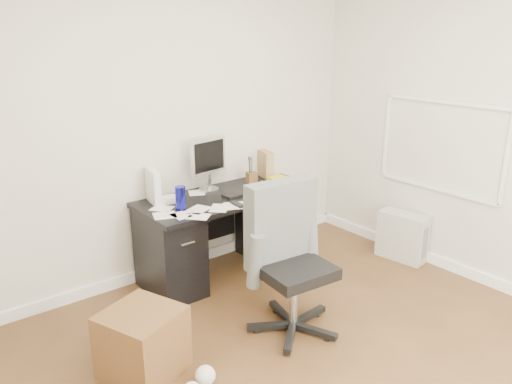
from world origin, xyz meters
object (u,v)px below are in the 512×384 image
lcd_monitor (208,164)px  keyboard (243,193)px  pc_tower (402,236)px  desk (223,232)px  office_chair (295,262)px  wicker_basket (143,343)px

lcd_monitor → keyboard: bearing=-65.5°
keyboard → pc_tower: size_ratio=0.84×
desk → keyboard: keyboard is taller
keyboard → office_chair: (-0.31, -1.03, -0.20)m
desk → keyboard: (0.18, -0.07, 0.36)m
office_chair → pc_tower: size_ratio=2.41×
keyboard → wicker_basket: 1.70m
office_chair → keyboard: bearing=78.6°
wicker_basket → office_chair: bearing=-12.1°
office_chair → wicker_basket: 1.17m
keyboard → wicker_basket: keyboard is taller
desk → wicker_basket: (-1.23, -0.86, -0.17)m
lcd_monitor → wicker_basket: lcd_monitor is taller
keyboard → pc_tower: (1.37, -0.76, -0.53)m
desk → office_chair: 1.12m
desk → pc_tower: 1.76m
keyboard → wicker_basket: (-1.41, -0.79, -0.54)m
keyboard → pc_tower: bearing=-31.3°
desk → lcd_monitor: (-0.01, 0.21, 0.60)m
desk → office_chair: bearing=-96.7°
keyboard → office_chair: 1.09m
desk → keyboard: size_ratio=3.82×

